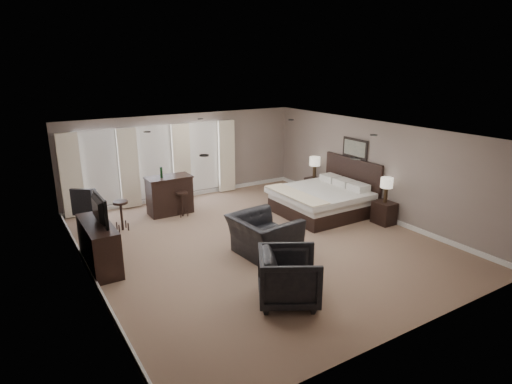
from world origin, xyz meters
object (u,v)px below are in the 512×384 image
armchair_near (264,230)px  armchair_far (289,275)px  bed (323,189)px  lamp_far (315,168)px  nightstand_near (384,213)px  desk_chair (88,209)px  lamp_near (386,190)px  nightstand_far (314,187)px  dresser (99,245)px  bar_stool_left (122,216)px  bar_stool_right (182,204)px  tv (96,220)px  bar_counter (170,195)px

armchair_near → armchair_far: size_ratio=1.31×
armchair_far → armchair_near: bearing=10.6°
bed → lamp_far: bearing=58.5°
nightstand_near → desk_chair: (-6.70, 3.51, 0.30)m
lamp_near → armchair_far: bearing=-157.6°
desk_chair → lamp_far: bearing=-149.6°
lamp_far → desk_chair: 6.74m
nightstand_far → dresser: dresser is taller
bed → nightstand_near: 1.76m
bed → bar_stool_left: (-5.10, 1.70, -0.35)m
bar_stool_left → desk_chair: 0.83m
bar_stool_left → armchair_far: bearing=-72.3°
bar_stool_right → desk_chair: (-2.41, 0.19, 0.24)m
nightstand_far → tv: 7.14m
dresser → armchair_far: armchair_far is taller
nightstand_far → dresser: bearing=-167.2°
nightstand_near → bar_counter: 5.83m
nightstand_far → bar_stool_right: size_ratio=0.81×
tv → armchair_far: tv is taller
armchair_near → armchair_far: 1.95m
nightstand_near → bar_stool_right: size_ratio=0.84×
desk_chair → armchair_far: bearing=149.0°
armchair_near → bar_stool_left: (-2.25, 3.13, -0.22)m
lamp_far → bar_counter: 4.58m
lamp_near → bar_stool_right: lamp_near is taller
armchair_far → bar_stool_left: (-1.59, 4.96, -0.14)m
tv → bar_counter: (2.43, 2.39, -0.49)m
nightstand_near → bar_stool_left: bar_stool_left is taller
bed → bar_counter: (-3.60, 2.27, -0.19)m
nightstand_near → lamp_near: size_ratio=0.89×
armchair_near → bar_counter: bearing=6.6°
nightstand_far → dresser: 7.10m
lamp_near → bar_stool_left: size_ratio=0.86×
armchair_far → bar_counter: bearing=31.2°
armchair_near → bar_stool_left: armchair_near is taller
dresser → armchair_near: 3.44m
lamp_near → dresser: (-6.92, 1.33, -0.44)m
desk_chair → dresser: bearing=119.9°
tv → armchair_near: size_ratio=0.75×
armchair_far → desk_chair: (-2.30, 5.32, 0.07)m
bed → tv: 6.04m
tv → armchair_far: (2.52, -3.14, -0.50)m
armchair_far → bar_counter: size_ratio=0.85×
lamp_far → bar_counter: (-4.49, 0.82, -0.37)m
bar_stool_right → armchair_near: bearing=-80.6°
nightstand_near → tv: tv is taller
bed → bar_stool_left: bearing=161.6°
tv → bar_counter: tv is taller
armchair_far → desk_chair: desk_chair is taller
nightstand_near → bar_stool_left: bearing=152.2°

